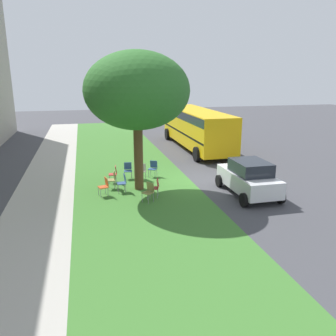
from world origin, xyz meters
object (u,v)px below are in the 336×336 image
object	(u,v)px
chair_1	(123,182)
chair_8	(113,178)
chair_7	(128,169)
school_bus	(196,125)
chair_2	(153,167)
street_tree	(137,91)
chair_3	(104,185)
chair_6	(149,191)
chair_4	(114,173)
chair_5	(156,186)
chair_0	(142,170)
parked_car	(249,178)

from	to	relation	value
chair_1	chair_8	size ratio (longest dim) A/B	1.00
chair_7	school_bus	distance (m)	9.12
chair_2	chair_8	world-z (taller)	same
street_tree	chair_3	world-z (taller)	street_tree
chair_3	chair_6	world-z (taller)	same
chair_6	school_bus	distance (m)	11.95
chair_3	chair_4	xyz separation A→B (m)	(1.97, -0.62, 0.00)
chair_2	chair_4	distance (m)	2.27
chair_2	chair_5	size ratio (longest dim) A/B	1.00
street_tree	chair_2	xyz separation A→B (m)	(1.93, -1.09, -4.20)
street_tree	chair_5	distance (m)	4.45
school_bus	chair_6	bearing A→B (deg)	151.69
chair_0	chair_5	world-z (taller)	same
chair_7	chair_6	bearing A→B (deg)	-173.46
chair_2	chair_7	world-z (taller)	same
chair_7	chair_1	bearing A→B (deg)	166.28
chair_6	chair_5	bearing A→B (deg)	-38.45
chair_2	school_bus	bearing A→B (deg)	-35.08
chair_1	chair_5	bearing A→B (deg)	-128.53
chair_4	parked_car	size ratio (longest dim) A/B	0.24
street_tree	chair_3	distance (m)	4.58
chair_4	school_bus	distance (m)	10.05
chair_5	chair_0	bearing A→B (deg)	3.30
chair_2	chair_3	distance (m)	3.80
street_tree	chair_5	size ratio (longest dim) A/B	7.43
chair_4	school_bus	bearing A→B (deg)	-43.47
chair_0	chair_2	size ratio (longest dim) A/B	1.00
parked_car	school_bus	xyz separation A→B (m)	(10.64, -0.95, 0.92)
chair_1	chair_2	xyz separation A→B (m)	(2.21, -1.92, 0.00)
chair_1	chair_6	size ratio (longest dim) A/B	1.00
chair_0	chair_2	distance (m)	0.85
chair_1	chair_4	size ratio (longest dim) A/B	1.00
chair_0	school_bus	distance (m)	9.00
chair_5	school_bus	xyz separation A→B (m)	(9.94, -5.22, 1.24)
chair_3	school_bus	distance (m)	11.93
chair_8	parked_car	world-z (taller)	parked_car
parked_car	chair_2	bearing A→B (deg)	42.97
chair_7	school_bus	bearing A→B (deg)	-42.16
school_bus	chair_4	bearing A→B (deg)	136.53
chair_1	chair_8	distance (m)	0.75
parked_car	chair_5	bearing A→B (deg)	80.74
chair_3	chair_7	xyz separation A→B (m)	(2.51, -1.41, 0.00)
chair_3	chair_7	size ratio (longest dim) A/B	1.00
chair_8	chair_0	bearing A→B (deg)	-55.25
chair_5	chair_1	bearing A→B (deg)	51.47
chair_1	parked_car	size ratio (longest dim) A/B	0.24
chair_5	street_tree	bearing A→B (deg)	21.68
chair_1	chair_4	world-z (taller)	same
chair_1	chair_6	distance (m)	1.87
chair_0	chair_1	world-z (taller)	same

